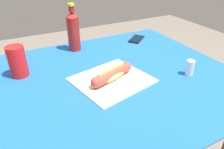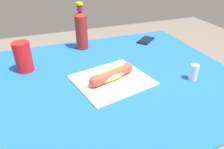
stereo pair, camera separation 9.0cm
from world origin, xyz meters
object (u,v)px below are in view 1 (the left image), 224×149
object	(u,v)px
drinking_cup	(17,61)
salt_shaker	(190,68)
hot_dog	(112,75)
cell_phone	(136,39)
soda_bottle	(73,31)

from	to	relation	value
drinking_cup	salt_shaker	bearing A→B (deg)	-26.34
hot_dog	cell_phone	bearing A→B (deg)	45.51
soda_bottle	drinking_cup	xyz separation A→B (m)	(-0.31, -0.17, -0.04)
hot_dog	drinking_cup	bearing A→B (deg)	146.89
hot_dog	cell_phone	size ratio (longest dim) A/B	1.51
soda_bottle	salt_shaker	bearing A→B (deg)	-53.90
cell_phone	salt_shaker	distance (m)	0.48
drinking_cup	salt_shaker	world-z (taller)	drinking_cup
soda_bottle	salt_shaker	world-z (taller)	soda_bottle
cell_phone	salt_shaker	size ratio (longest dim) A/B	2.07
hot_dog	drinking_cup	xyz separation A→B (m)	(-0.34, 0.22, 0.04)
cell_phone	soda_bottle	world-z (taller)	soda_bottle
drinking_cup	cell_phone	bearing A→B (deg)	11.29
cell_phone	drinking_cup	world-z (taller)	drinking_cup
salt_shaker	drinking_cup	bearing A→B (deg)	153.66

